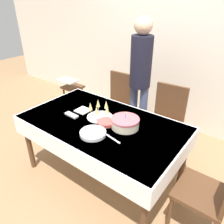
# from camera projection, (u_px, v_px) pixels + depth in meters

# --- Properties ---
(ground_plane) EXTENTS (12.00, 12.00, 0.00)m
(ground_plane) POSITION_uv_depth(u_px,v_px,m) (103.00, 174.00, 2.66)
(ground_plane) COLOR #93704C
(wall_back) EXTENTS (8.00, 0.05, 2.70)m
(wall_back) POSITION_uv_depth(u_px,v_px,m) (174.00, 39.00, 3.18)
(wall_back) COLOR silver
(wall_back) RESTS_ON ground_plane
(dining_table) EXTENTS (1.73, 1.01, 0.74)m
(dining_table) POSITION_uv_depth(u_px,v_px,m) (102.00, 130.00, 2.35)
(dining_table) COLOR white
(dining_table) RESTS_ON ground_plane
(dining_chair_far_left) EXTENTS (0.43, 0.43, 0.96)m
(dining_chair_far_left) POSITION_uv_depth(u_px,v_px,m) (118.00, 103.00, 3.19)
(dining_chair_far_left) COLOR #51331E
(dining_chair_far_left) RESTS_ON ground_plane
(dining_chair_far_right) EXTENTS (0.45, 0.45, 0.96)m
(dining_chair_far_right) POSITION_uv_depth(u_px,v_px,m) (166.00, 119.00, 2.78)
(dining_chair_far_right) COLOR #51331E
(dining_chair_far_right) RESTS_ON ground_plane
(dining_chair_right_end) EXTENTS (0.42, 0.42, 0.96)m
(dining_chair_right_end) POSITION_uv_depth(u_px,v_px,m) (214.00, 190.00, 1.78)
(dining_chair_right_end) COLOR #51331E
(dining_chair_right_end) RESTS_ON ground_plane
(birthday_cake) EXTENTS (0.28, 0.28, 0.18)m
(birthday_cake) POSITION_uv_depth(u_px,v_px,m) (125.00, 123.00, 2.19)
(birthday_cake) COLOR beige
(birthday_cake) RESTS_ON dining_table
(champagne_tray) EXTENTS (0.28, 0.28, 0.18)m
(champagne_tray) POSITION_uv_depth(u_px,v_px,m) (100.00, 111.00, 2.35)
(champagne_tray) COLOR silver
(champagne_tray) RESTS_ON dining_table
(plate_stack_main) EXTENTS (0.25, 0.25, 0.03)m
(plate_stack_main) POSITION_uv_depth(u_px,v_px,m) (93.00, 133.00, 2.09)
(plate_stack_main) COLOR white
(plate_stack_main) RESTS_ON dining_table
(plate_stack_dessert) EXTENTS (0.18, 0.18, 0.03)m
(plate_stack_dessert) POSITION_uv_depth(u_px,v_px,m) (106.00, 123.00, 2.26)
(plate_stack_dessert) COLOR #CC4C47
(plate_stack_dessert) RESTS_ON dining_table
(cake_knife) EXTENTS (0.30, 0.07, 0.00)m
(cake_knife) POSITION_uv_depth(u_px,v_px,m) (109.00, 136.00, 2.07)
(cake_knife) COLOR silver
(cake_knife) RESTS_ON dining_table
(fork_pile) EXTENTS (0.17, 0.07, 0.02)m
(fork_pile) POSITION_uv_depth(u_px,v_px,m) (72.00, 115.00, 2.41)
(fork_pile) COLOR silver
(fork_pile) RESTS_ON dining_table
(napkin_pile) EXTENTS (0.15, 0.15, 0.01)m
(napkin_pile) POSITION_uv_depth(u_px,v_px,m) (83.00, 110.00, 2.52)
(napkin_pile) COLOR white
(napkin_pile) RESTS_ON dining_table
(person_standing) EXTENTS (0.28, 0.28, 1.72)m
(person_standing) POSITION_uv_depth(u_px,v_px,m) (141.00, 71.00, 2.86)
(person_standing) COLOR #3F4C72
(person_standing) RESTS_ON ground_plane
(high_chair) EXTENTS (0.33, 0.35, 0.71)m
(high_chair) POSITION_uv_depth(u_px,v_px,m) (72.00, 91.00, 3.70)
(high_chair) COLOR #51331E
(high_chair) RESTS_ON ground_plane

